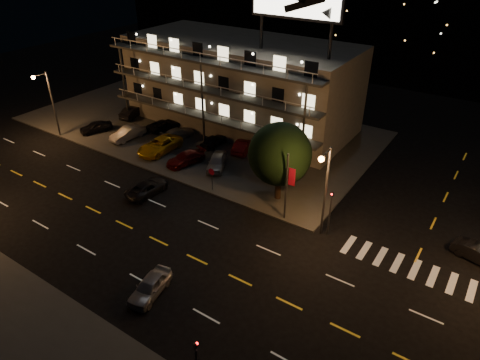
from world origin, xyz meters
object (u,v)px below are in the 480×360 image
Objects in this scene: lot_car_2 at (160,145)px; road_car_east at (150,286)px; lot_car_4 at (217,162)px; road_car_west at (148,188)px; lot_car_7 at (178,133)px; tree at (279,156)px; side_car_0 at (479,254)px.

road_car_east is (14.35, -16.35, -0.25)m from lot_car_2.
lot_car_4 is 0.94× the size of road_car_west.
lot_car_7 is 0.96× the size of road_car_west.
tree is at bearing -2.39° from lot_car_2.
road_car_west is (-27.73, -7.08, -0.03)m from side_car_0.
tree is at bearing 174.83° from lot_car_7.
lot_car_2 is 8.58m from road_car_west.
road_car_west is (-9.41, 9.35, -0.05)m from road_car_east.
road_car_east is at bearing 137.06° from road_car_west.
lot_car_4 is 25.10m from side_car_0.
side_car_0 is (25.09, -0.48, -0.22)m from lot_car_4.
lot_car_4 is at bearing 103.18° from side_car_0.
road_car_west is at bearing 118.59° from side_car_0.
tree is at bearing -148.74° from road_car_west.
road_car_east is (15.03, -20.23, -0.10)m from lot_car_7.
lot_car_2 is 1.42× the size of road_car_east.
lot_car_4 reaches higher than road_car_west.
side_car_0 reaches higher than road_car_west.
lot_car_4 is 0.98× the size of lot_car_7.
lot_car_7 is (-16.37, 4.84, -3.79)m from tree.
lot_car_7 is 12.25m from road_car_west.
road_car_east is at bearing -47.63° from lot_car_2.
lot_car_4 is (7.58, 0.55, -0.06)m from lot_car_2.
lot_car_7 is at bearing 133.41° from lot_car_4.
road_car_east reaches higher than side_car_0.
side_car_0 is at bearing 31.27° from road_car_east.
lot_car_2 is 1.41× the size of side_car_0.
road_car_east is (-18.32, -16.42, 0.02)m from side_car_0.
lot_car_4 is at bearing 101.23° from road_car_east.
road_car_east is at bearing -94.95° from tree.
tree reaches higher than road_car_east.
lot_car_2 is at bearing 111.28° from lot_car_7.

